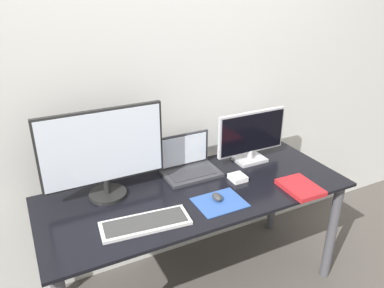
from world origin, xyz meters
TOP-DOWN VIEW (x-y plane):
  - wall_back at (0.00, 0.76)m, footprint 7.00×0.05m
  - desk at (0.00, 0.35)m, footprint 1.71×0.69m
  - monitor_left at (-0.46, 0.52)m, footprint 0.65×0.20m
  - monitor_right at (0.47, 0.52)m, footprint 0.47×0.14m
  - laptop at (0.05, 0.56)m, footprint 0.33×0.22m
  - keyboard at (-0.36, 0.18)m, footprint 0.44×0.20m
  - mousepad at (0.05, 0.18)m, footprint 0.25×0.21m
  - mouse at (0.05, 0.20)m, footprint 0.04×0.07m
  - book at (0.52, 0.10)m, footprint 0.19×0.24m
  - power_brick at (0.27, 0.34)m, footprint 0.09×0.09m

SIDE VIEW (x-z plane):
  - desk at x=0.00m, z-range 0.24..0.94m
  - mousepad at x=0.05m, z-range 0.71..0.71m
  - keyboard at x=-0.36m, z-range 0.71..0.72m
  - book at x=0.52m, z-range 0.71..0.73m
  - power_brick at x=0.27m, z-range 0.71..0.74m
  - mouse at x=0.05m, z-range 0.71..0.75m
  - laptop at x=0.05m, z-range 0.65..0.87m
  - monitor_right at x=0.47m, z-range 0.71..1.05m
  - monitor_left at x=-0.46m, z-range 0.72..1.21m
  - wall_back at x=0.00m, z-range 0.00..2.50m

